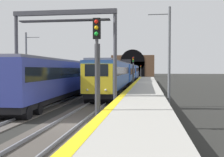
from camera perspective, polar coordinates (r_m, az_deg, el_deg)
ground_plane at (r=15.08m, az=-9.46°, el=-9.89°), size 320.00×320.00×0.00m
platform_right at (r=14.33m, az=5.63°, el=-8.45°), size 112.00×3.59×1.01m
platform_right_edge_strip at (r=14.39m, az=-0.55°, el=-6.34°), size 112.00×0.50×0.01m
track_main_line at (r=15.07m, az=-9.46°, el=-9.74°), size 160.00×3.04×0.21m
train_main_approaching at (r=52.23m, az=3.01°, el=1.21°), size 60.47×3.03×4.97m
train_adjacent_platform at (r=42.60m, az=-3.82°, el=0.92°), size 55.99×3.31×4.88m
railway_signal_near at (r=13.58m, az=-3.25°, el=3.33°), size 0.39×0.38×5.69m
railway_signal_mid at (r=45.73m, az=4.58°, el=2.13°), size 0.39×0.38×5.23m
railway_signal_far at (r=89.60m, az=6.18°, el=1.74°), size 0.39×0.38×4.39m
overhead_signal_gantry at (r=21.26m, az=-10.17°, el=8.99°), size 0.70×8.24×7.66m
tunnel_portal at (r=109.07m, az=4.43°, el=2.73°), size 2.14×17.53×11.00m
catenary_mast_near at (r=33.83m, az=-17.85°, el=3.20°), size 0.22×1.80×7.51m
catenary_mast_far at (r=22.24m, az=12.09°, el=4.75°), size 0.22×1.84×8.16m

